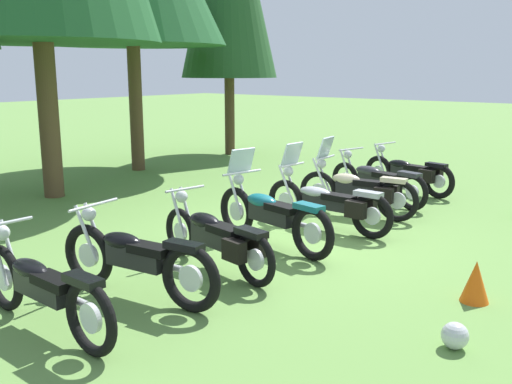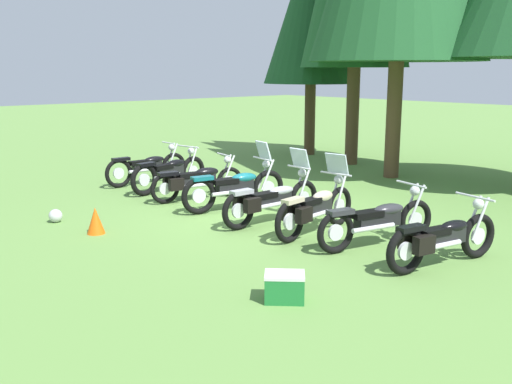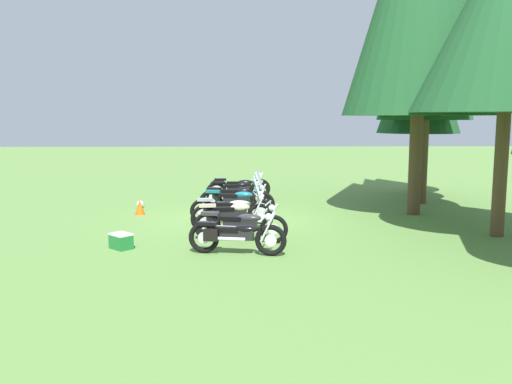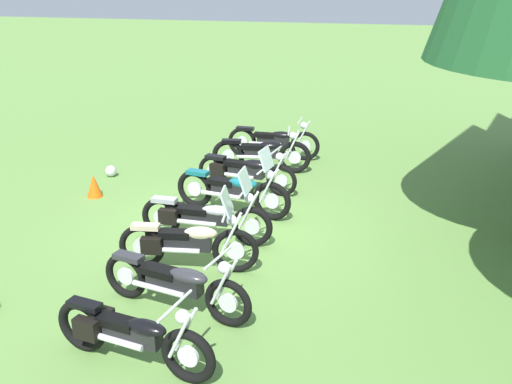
# 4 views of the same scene
# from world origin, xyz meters

# --- Properties ---
(ground_plane) EXTENTS (80.00, 80.00, 0.00)m
(ground_plane) POSITION_xyz_m (0.00, 0.00, 0.00)
(ground_plane) COLOR #608C42
(motorcycle_0) EXTENTS (0.60, 2.32, 1.02)m
(motorcycle_0) POSITION_xyz_m (-4.25, 0.04, 0.45)
(motorcycle_0) COLOR black
(motorcycle_0) RESTS_ON ground_plane
(motorcycle_1) EXTENTS (0.74, 2.29, 1.03)m
(motorcycle_1) POSITION_xyz_m (-3.12, -0.02, 0.46)
(motorcycle_1) COLOR black
(motorcycle_1) RESTS_ON ground_plane
(motorcycle_2) EXTENTS (0.79, 2.25, 0.99)m
(motorcycle_2) POSITION_xyz_m (-1.88, -0.13, 0.45)
(motorcycle_2) COLOR black
(motorcycle_2) RESTS_ON ground_plane
(motorcycle_3) EXTENTS (0.77, 2.39, 1.39)m
(motorcycle_3) POSITION_xyz_m (-0.61, -0.03, 0.49)
(motorcycle_3) COLOR black
(motorcycle_3) RESTS_ON ground_plane
(motorcycle_4) EXTENTS (0.62, 2.38, 1.37)m
(motorcycle_4) POSITION_xyz_m (0.68, -0.23, 0.46)
(motorcycle_4) COLOR black
(motorcycle_4) RESTS_ON ground_plane
(motorcycle_5) EXTENTS (0.71, 2.23, 1.38)m
(motorcycle_5) POSITION_xyz_m (1.76, -0.17, 0.48)
(motorcycle_5) COLOR black
(motorcycle_5) RESTS_ON ground_plane
(motorcycle_6) EXTENTS (0.82, 2.33, 1.00)m
(motorcycle_6) POSITION_xyz_m (2.95, 0.07, 0.45)
(motorcycle_6) COLOR black
(motorcycle_6) RESTS_ON ground_plane
(motorcycle_7) EXTENTS (0.83, 2.20, 1.01)m
(motorcycle_7) POSITION_xyz_m (4.19, -0.06, 0.43)
(motorcycle_7) COLOR black
(motorcycle_7) RESTS_ON ground_plane
(pine_tree_0) EXTENTS (3.17, 3.17, 7.37)m
(pine_tree_0) POSITION_xyz_m (-5.17, 7.00, 4.87)
(pine_tree_0) COLOR #4C3823
(pine_tree_0) RESTS_ON ground_plane
(picnic_cooler) EXTENTS (0.62, 0.62, 0.36)m
(picnic_cooler) POSITION_xyz_m (3.60, -2.71, 0.18)
(picnic_cooler) COLOR #1E7233
(picnic_cooler) RESTS_ON ground_plane
(traffic_cone) EXTENTS (0.32, 0.32, 0.48)m
(traffic_cone) POSITION_xyz_m (-0.84, -3.09, 0.24)
(traffic_cone) COLOR #EA590F
(traffic_cone) RESTS_ON ground_plane
(dropped_helmet) EXTENTS (0.26, 0.26, 0.26)m
(dropped_helmet) POSITION_xyz_m (-2.08, -3.31, 0.13)
(dropped_helmet) COLOR silver
(dropped_helmet) RESTS_ON ground_plane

